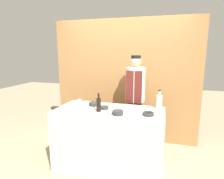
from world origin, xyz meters
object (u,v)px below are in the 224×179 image
sauce_bowl_yellow (118,112)px  cup_steel (80,102)px  sauce_bowl_brown (94,104)px  sauce_bowl_green (148,114)px  bottle_soy (99,104)px  cutting_board (134,109)px  cup_cream (87,104)px  sauce_bowl_white (104,107)px  chef_center (135,99)px  bottle_clear (159,101)px

sauce_bowl_yellow → cup_steel: size_ratio=1.60×
sauce_bowl_brown → cup_steel: (-0.23, -0.05, 0.02)m
sauce_bowl_green → bottle_soy: bearing=-178.5°
sauce_bowl_yellow → cutting_board: sauce_bowl_yellow is taller
bottle_soy → cup_cream: 0.31m
sauce_bowl_white → sauce_bowl_green: size_ratio=0.87×
sauce_bowl_brown → sauce_bowl_yellow: size_ratio=1.05×
cup_steel → chef_center: size_ratio=0.06×
sauce_bowl_white → sauce_bowl_yellow: (0.26, -0.20, 0.01)m
bottle_clear → sauce_bowl_brown: bearing=-174.2°
sauce_bowl_brown → sauce_bowl_white: sauce_bowl_brown is taller
sauce_bowl_white → sauce_bowl_yellow: size_ratio=0.87×
sauce_bowl_white → bottle_clear: (0.79, 0.24, 0.09)m
sauce_bowl_green → cup_cream: 0.97m
chef_center → cutting_board: bearing=-82.6°
sauce_bowl_brown → cup_cream: (-0.08, -0.11, 0.02)m
bottle_clear → sauce_bowl_yellow: bearing=-140.5°
sauce_bowl_yellow → sauce_bowl_green: 0.41m
sauce_bowl_brown → sauce_bowl_yellow: (0.47, -0.34, 0.00)m
sauce_bowl_brown → cutting_board: size_ratio=0.53×
cup_cream → sauce_bowl_white: bearing=-4.9°
cutting_board → bottle_soy: bottle_soy is taller
cup_cream → bottle_soy: bearing=-32.0°
bottle_clear → cup_cream: bottle_clear is taller
bottle_clear → bottle_soy: bearing=-155.9°
sauce_bowl_brown → sauce_bowl_white: 0.25m
sauce_bowl_yellow → cutting_board: (0.18, 0.27, -0.02)m
sauce_bowl_green → cup_steel: size_ratio=1.61×
bottle_clear → cup_steel: bottle_clear is taller
cup_cream → chef_center: size_ratio=0.05×
sauce_bowl_brown → cup_cream: size_ratio=1.76×
bottle_clear → cup_steel: bearing=-172.8°
sauce_bowl_green → bottle_clear: size_ratio=0.53×
sauce_bowl_yellow → bottle_clear: (0.53, 0.44, 0.08)m
sauce_bowl_brown → cutting_board: (0.66, -0.07, -0.02)m
bottle_clear → cup_steel: 1.25m
cutting_board → cup_cream: size_ratio=3.35×
sauce_bowl_brown → cup_steel: size_ratio=1.68×
sauce_bowl_yellow → sauce_bowl_green: bearing=11.8°
sauce_bowl_white → sauce_bowl_green: bearing=-10.1°
chef_center → sauce_bowl_yellow: bearing=-96.6°
cutting_board → bottle_soy: size_ratio=1.14×
sauce_bowl_yellow → sauce_bowl_green: size_ratio=1.00×
sauce_bowl_white → bottle_clear: bottle_clear is taller
cup_cream → chef_center: chef_center is taller
sauce_bowl_brown → cup_steel: cup_steel is taller
cup_steel → bottle_soy: bearing=-28.3°
bottle_soy → chef_center: (0.40, 0.82, -0.10)m
cutting_board → sauce_bowl_brown: bearing=174.1°
sauce_bowl_white → cup_cream: bearing=175.1°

